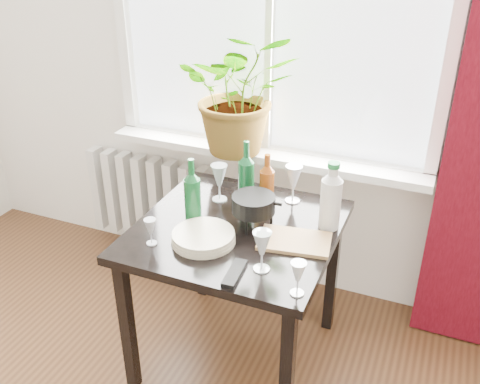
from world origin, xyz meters
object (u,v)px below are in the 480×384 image
at_px(cleaning_bottle, 331,195).
at_px(radiator, 150,199).
at_px(wine_bottle_left, 192,191).
at_px(plate_stack, 203,237).
at_px(wineglass_back_left, 219,182).
at_px(wineglass_far_right, 298,278).
at_px(fondue_pot, 253,211).
at_px(wineglass_front_left, 151,232).
at_px(wineglass_back_center, 293,183).
at_px(cutting_board, 295,241).
at_px(wineglass_front_right, 262,251).
at_px(table, 237,244).
at_px(wine_bottle_right, 246,173).
at_px(potted_plant, 240,93).
at_px(bottle_amber, 267,181).
at_px(tv_remote, 234,273).

bearing_deg(cleaning_bottle, radiator, 158.51).
bearing_deg(wine_bottle_left, plate_stack, -48.86).
distance_m(cleaning_bottle, wineglass_back_left, 0.54).
height_order(wineglass_far_right, fondue_pot, fondue_pot).
bearing_deg(wineglass_front_left, wine_bottle_left, 70.20).
distance_m(wineglass_far_right, wineglass_back_center, 0.69).
bearing_deg(cutting_board, wineglass_front_right, -105.11).
distance_m(table, wineglass_front_right, 0.37).
distance_m(cleaning_bottle, wineglass_far_right, 0.50).
height_order(wineglass_back_center, wineglass_back_left, wineglass_back_center).
height_order(cleaning_bottle, wineglass_back_center, cleaning_bottle).
relative_size(wine_bottle_right, wineglass_front_right, 1.84).
bearing_deg(potted_plant, radiator, 172.17).
relative_size(bottle_amber, cutting_board, 0.93).
distance_m(wineglass_back_left, tv_remote, 0.60).
xyz_separation_m(wine_bottle_right, wineglass_front_left, (-0.23, -0.46, -0.10)).
relative_size(wineglass_front_left, fondue_pot, 0.55).
xyz_separation_m(table, wineglass_back_left, (-0.17, 0.19, 0.18)).
bearing_deg(bottle_amber, cutting_board, -47.66).
bearing_deg(wine_bottle_left, bottle_amber, 43.72).
distance_m(bottle_amber, cutting_board, 0.34).
height_order(radiator, wine_bottle_left, wine_bottle_left).
distance_m(potted_plant, bottle_amber, 0.52).
height_order(potted_plant, cutting_board, potted_plant).
distance_m(radiator, potted_plant, 1.01).
xyz_separation_m(potted_plant, wine_bottle_left, (0.02, -0.58, -0.26)).
xyz_separation_m(cleaning_bottle, wineglass_back_left, (-0.54, 0.04, -0.06)).
bearing_deg(potted_plant, fondue_pot, -61.68).
bearing_deg(cleaning_bottle, fondue_pot, -159.23).
relative_size(table, wineglass_front_left, 7.18).
relative_size(radiator, plate_stack, 2.99).
height_order(cleaning_bottle, wineglass_front_left, cleaning_bottle).
bearing_deg(wineglass_far_right, wineglass_front_left, 172.92).
xyz_separation_m(wine_bottle_right, wineglass_back_left, (-0.13, -0.01, -0.07)).
height_order(radiator, wineglass_back_left, wineglass_back_left).
xyz_separation_m(wineglass_front_right, fondue_pot, (-0.15, 0.29, -0.01)).
bearing_deg(wineglass_far_right, fondue_pot, 129.98).
distance_m(table, potted_plant, 0.77).
distance_m(wineglass_back_center, tv_remote, 0.64).
bearing_deg(wineglass_front_left, wineglass_back_center, 53.35).
distance_m(cleaning_bottle, cutting_board, 0.25).
distance_m(wine_bottle_left, bottle_amber, 0.35).
height_order(wineglass_front_right, fondue_pot, wineglass_front_right).
distance_m(wine_bottle_left, wineglass_back_center, 0.49).
xyz_separation_m(potted_plant, bottle_amber, (0.27, -0.34, -0.28)).
height_order(wineglass_front_right, wineglass_back_center, wineglass_back_center).
height_order(radiator, tv_remote, tv_remote).
distance_m(bottle_amber, wineglass_far_right, 0.63).
relative_size(fondue_pot, tv_remote, 1.26).
xyz_separation_m(table, potted_plant, (-0.21, 0.54, 0.51)).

